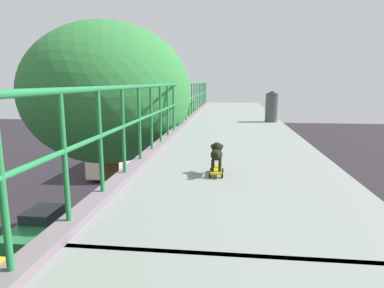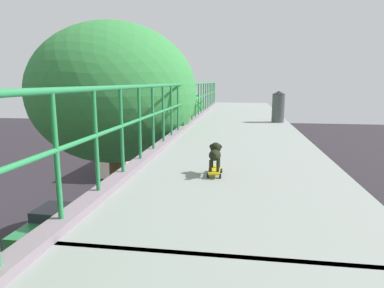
{
  "view_description": "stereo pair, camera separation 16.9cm",
  "coord_description": "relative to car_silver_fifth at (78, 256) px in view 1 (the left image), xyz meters",
  "views": [
    {
      "loc": [
        1.05,
        -2.83,
        7.52
      ],
      "look_at": [
        0.51,
        1.98,
        6.61
      ],
      "focal_mm": 31.18,
      "sensor_mm": 36.0,
      "label": 1
    },
    {
      "loc": [
        1.22,
        -2.8,
        7.52
      ],
      "look_at": [
        0.51,
        1.98,
        6.61
      ],
      "focal_mm": 31.18,
      "sensor_mm": 36.0,
      "label": 2
    }
  ],
  "objects": [
    {
      "name": "car_green_sixth",
      "position": [
        -3.14,
        2.59,
        0.02
      ],
      "size": [
        1.72,
        4.45,
        1.31
      ],
      "color": "#1F6D37",
      "rests_on": "ground"
    },
    {
      "name": "green_railing",
      "position": [
        4.66,
        -8.89,
        6.0
      ],
      "size": [
        0.2,
        31.72,
        1.16
      ],
      "color": "gray",
      "rests_on": "overpass_deck"
    },
    {
      "name": "roadside_tree_mid",
      "position": [
        2.61,
        -2.79,
        6.53
      ],
      "size": [
        4.57,
        4.57,
        9.11
      ],
      "color": "brown",
      "rests_on": "ground"
    },
    {
      "name": "toy_skateboard",
      "position": [
        5.8,
        -7.49,
        5.76
      ],
      "size": [
        0.18,
        0.41,
        0.08
      ],
      "color": "gold",
      "rests_on": "overpass_deck"
    },
    {
      "name": "litter_bin",
      "position": [
        7.21,
        -1.46,
        6.17
      ],
      "size": [
        0.37,
        0.37,
        0.93
      ],
      "color": "#444648",
      "rests_on": "overpass_deck"
    },
    {
      "name": "overpass_deck",
      "position": [
        6.08,
        -8.89,
        5.49
      ],
      "size": [
        2.93,
        33.39,
        0.43
      ],
      "color": "gray",
      "rests_on": "bridge_pier"
    },
    {
      "name": "small_dog",
      "position": [
        5.8,
        -7.47,
        5.99
      ],
      "size": [
        0.17,
        0.41,
        0.33
      ],
      "color": "black",
      "rests_on": "toy_skateboard"
    },
    {
      "name": "roadside_tree_far",
      "position": [
        2.5,
        3.97,
        5.22
      ],
      "size": [
        3.87,
        3.87,
        7.63
      ],
      "color": "brown",
      "rests_on": "ground"
    },
    {
      "name": "car_silver_fifth",
      "position": [
        0.0,
        0.0,
        0.0
      ],
      "size": [
        1.84,
        4.48,
        1.29
      ],
      "color": "#ABBBBA",
      "rests_on": "ground"
    },
    {
      "name": "city_bus",
      "position": [
        -3.44,
        16.23,
        1.22
      ],
      "size": [
        2.6,
        10.01,
        3.23
      ],
      "color": "beige",
      "rests_on": "ground"
    }
  ]
}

